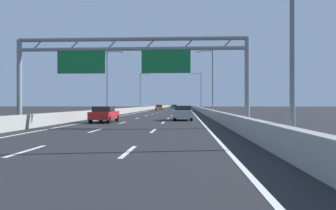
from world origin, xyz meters
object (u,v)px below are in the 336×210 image
Objects in this scene: streetlamp_left_mid at (109,79)px; green_car at (174,107)px; streetlamp_right_mid at (211,78)px; streetlamp_right_near at (286,2)px; streetlamp_right_far at (200,89)px; sign_gantry at (129,59)px; red_car at (104,114)px; silver_car at (183,113)px; streetlamp_left_far at (141,89)px; orange_car at (159,107)px.

streetlamp_left_mid reaches higher than green_car.
streetlamp_right_mid is at bearing 0.00° from streetlamp_left_mid.
streetlamp_right_near is 72.55m from streetlamp_right_far.
sign_gantry is 93.41m from green_car.
red_car is at bearing -101.18° from streetlamp_right_far.
streetlamp_right_mid reaches higher than red_car.
streetlamp_left_mid reaches higher than silver_car.
streetlamp_left_mid is at bearing 101.78° from red_car.
streetlamp_left_far is 1.00× the size of streetlamp_right_far.
streetlamp_right_near is at bearing -54.67° from sign_gantry.
streetlamp_right_far is at bearing 0.00° from streetlamp_left_far.
green_car is 86.92m from red_car.
orange_car is (-3.35, 68.92, -4.07)m from sign_gantry.
red_car is at bearing -119.82° from streetlamp_right_mid.
red_car reaches higher than green_car.
streetlamp_left_mid is 2.25× the size of orange_car.
silver_car is at bearing 100.31° from streetlamp_right_near.
streetlamp_right_mid is at bearing 74.84° from silver_car.
orange_car is at bearing -97.87° from green_car.
orange_car is 0.93× the size of red_car.
streetlamp_left_mid is 43.79m from orange_car.
streetlamp_left_mid is 2.17× the size of silver_car.
silver_car is (7.00, 4.53, 0.01)m from red_car.
streetlamp_left_far is 52.22m from silver_car.
streetlamp_right_near is 1.00× the size of streetlamp_right_mid.
orange_car is at bearing 89.99° from red_car.
silver_car is at bearing -52.99° from streetlamp_left_mid.
streetlamp_left_far is (-14.93, 36.28, 0.00)m from streetlamp_right_mid.
sign_gantry is 3.97× the size of green_car.
silver_car is at bearing -83.12° from orange_car.
streetlamp_right_mid is at bearing 60.18° from red_car.
sign_gantry is at bearing -83.23° from streetlamp_left_far.
sign_gantry is 1.72× the size of streetlamp_left_mid.
green_car is at bearing 103.52° from streetlamp_right_far.
streetlamp_right_far is (7.59, 61.84, 0.58)m from sign_gantry.
orange_car is at bearing 96.88° from silver_car.
streetlamp_right_near is at bearing -79.69° from silver_car.
streetlamp_right_near is 1.00× the size of streetlamp_right_far.
streetlamp_left_far reaches higher than red_car.
sign_gantry is 62.31m from streetlamp_right_far.
streetlamp_right_far is 32.71m from green_car.
streetlamp_right_mid reaches higher than green_car.
orange_car is 24.63m from green_car.
streetlamp_right_mid reaches higher than sign_gantry.
streetlamp_right_near is at bearing -78.37° from streetlamp_left_far.
orange_car is 58.35m from silver_car.
streetlamp_right_near reaches higher than red_car.
streetlamp_right_far is at bearing 90.00° from streetlamp_right_mid.
streetlamp_right_mid is (0.00, 36.28, 0.00)m from streetlamp_right_near.
streetlamp_left_mid is 68.31m from green_car.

